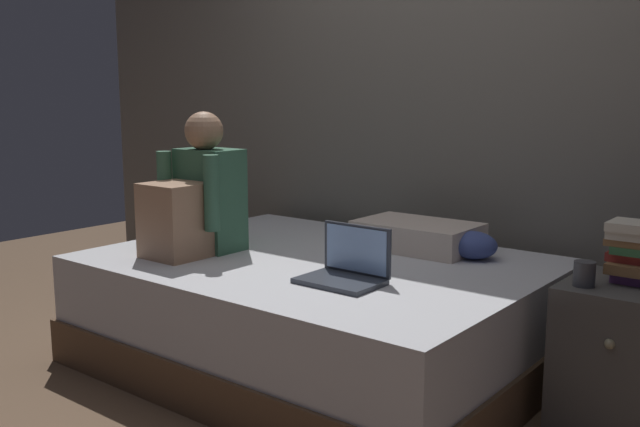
% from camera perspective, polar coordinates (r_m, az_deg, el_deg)
% --- Properties ---
extents(ground_plane, '(8.00, 8.00, 0.00)m').
position_cam_1_polar(ground_plane, '(3.02, -0.78, -14.55)').
color(ground_plane, brown).
extents(wall_back, '(5.60, 0.10, 2.70)m').
position_cam_1_polar(wall_back, '(3.76, 11.03, 11.17)').
color(wall_back, slate).
rests_on(wall_back, ground_plane).
extents(bed, '(2.00, 1.50, 0.50)m').
position_cam_1_polar(bed, '(3.27, -0.18, -7.97)').
color(bed, brown).
rests_on(bed, ground_plane).
extents(nightstand, '(0.44, 0.46, 0.56)m').
position_cam_1_polar(nightstand, '(2.85, 23.48, -10.80)').
color(nightstand, '#474442').
rests_on(nightstand, ground_plane).
extents(person_sitting, '(0.39, 0.44, 0.66)m').
position_cam_1_polar(person_sitting, '(3.32, -9.98, 1.12)').
color(person_sitting, '#38664C').
rests_on(person_sitting, bed).
extents(laptop, '(0.32, 0.23, 0.22)m').
position_cam_1_polar(laptop, '(2.80, 2.18, -4.43)').
color(laptop, '#333842').
rests_on(laptop, bed).
extents(pillow, '(0.56, 0.36, 0.13)m').
position_cam_1_polar(pillow, '(3.41, 7.89, -1.77)').
color(pillow, beige).
rests_on(pillow, bed).
extents(book_stack, '(0.22, 0.18, 0.22)m').
position_cam_1_polar(book_stack, '(2.78, 24.43, -2.80)').
color(book_stack, '#703D84').
rests_on(book_stack, nightstand).
extents(mug, '(0.08, 0.08, 0.09)m').
position_cam_1_polar(mug, '(2.68, 20.59, -4.59)').
color(mug, '#3D3D42').
rests_on(mug, nightstand).
extents(clothes_pile, '(0.29, 0.24, 0.12)m').
position_cam_1_polar(clothes_pile, '(3.27, 11.70, -2.56)').
color(clothes_pile, '#4C6B56').
rests_on(clothes_pile, bed).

